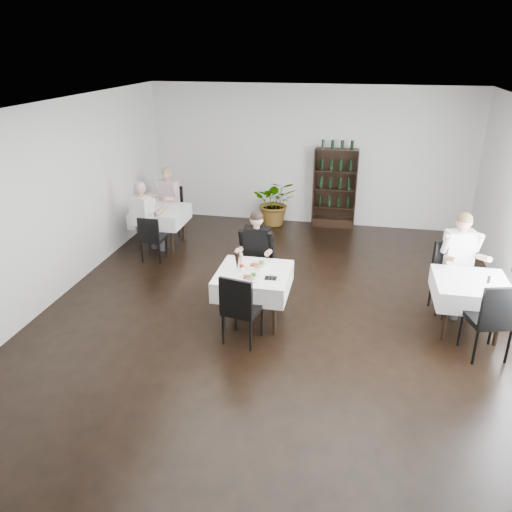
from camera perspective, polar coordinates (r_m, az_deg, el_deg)
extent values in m
plane|color=black|center=(7.42, 2.01, -7.37)|extent=(9.00, 9.00, 0.00)
plane|color=white|center=(6.43, 2.40, 16.30)|extent=(9.00, 9.00, 0.00)
plane|color=silver|center=(11.09, 6.09, 11.26)|extent=(7.00, 0.00, 7.00)
plane|color=silver|center=(3.07, -13.23, -25.24)|extent=(7.00, 0.00, 7.00)
plane|color=silver|center=(8.08, -23.20, 4.98)|extent=(0.00, 9.00, 9.00)
cube|color=black|center=(11.25, 8.74, 3.88)|extent=(0.90, 0.28, 0.20)
cylinder|color=black|center=(7.06, -3.80, -5.81)|extent=(0.06, 0.06, 0.71)
cylinder|color=black|center=(7.68, -2.40, -3.23)|extent=(0.06, 0.06, 0.71)
cylinder|color=black|center=(6.92, 2.08, -6.40)|extent=(0.06, 0.06, 0.71)
cylinder|color=black|center=(7.55, 3.00, -3.72)|extent=(0.06, 0.06, 0.71)
cube|color=black|center=(7.12, -0.29, -2.07)|extent=(0.85, 0.85, 0.04)
cube|color=white|center=(7.17, -0.28, -2.87)|extent=(1.03, 1.03, 0.30)
cylinder|color=black|center=(9.99, -13.27, 2.56)|extent=(0.06, 0.06, 0.71)
cylinder|color=black|center=(10.57, -11.79, 3.85)|extent=(0.06, 0.06, 0.71)
cylinder|color=black|center=(9.73, -9.62, 2.32)|extent=(0.06, 0.06, 0.71)
cylinder|color=black|center=(10.33, -8.31, 3.64)|extent=(0.06, 0.06, 0.71)
cube|color=black|center=(10.03, -10.91, 5.12)|extent=(0.80, 0.80, 0.04)
cube|color=white|center=(10.06, -10.86, 4.53)|extent=(0.98, 0.98, 0.30)
cylinder|color=black|center=(7.26, 20.81, -6.53)|extent=(0.06, 0.06, 0.71)
cylinder|color=black|center=(7.86, 20.15, -4.11)|extent=(0.06, 0.06, 0.71)
cylinder|color=black|center=(7.42, 26.01, -6.81)|extent=(0.06, 0.06, 0.71)
cylinder|color=black|center=(8.00, 24.95, -4.42)|extent=(0.06, 0.06, 0.71)
cube|color=black|center=(7.46, 23.43, -2.89)|extent=(0.80, 0.80, 0.04)
cube|color=white|center=(7.51, 23.30, -3.65)|extent=(0.98, 0.98, 0.30)
imported|color=#26501B|center=(11.12, 2.22, 6.18)|extent=(1.03, 0.92, 1.04)
cylinder|color=black|center=(7.92, -2.19, -3.41)|extent=(0.04, 0.04, 0.45)
cylinder|color=black|center=(8.21, -0.57, -2.39)|extent=(0.04, 0.04, 0.45)
cylinder|color=black|center=(7.71, 0.20, -4.15)|extent=(0.04, 0.04, 0.45)
cylinder|color=black|center=(8.01, 1.77, -3.06)|extent=(0.04, 0.04, 0.45)
cube|color=black|center=(7.85, -0.20, -1.56)|extent=(0.59, 0.59, 0.07)
cube|color=black|center=(7.90, 0.64, 0.73)|extent=(0.44, 0.22, 0.49)
cylinder|color=black|center=(6.94, 0.71, -7.48)|extent=(0.04, 0.04, 0.46)
cylinder|color=black|center=(6.62, -0.64, -9.11)|extent=(0.04, 0.04, 0.46)
cylinder|color=black|center=(7.08, -2.32, -6.82)|extent=(0.04, 0.04, 0.46)
cylinder|color=black|center=(6.77, -3.78, -8.37)|extent=(0.04, 0.04, 0.46)
cube|color=black|center=(6.72, -1.53, -6.02)|extent=(0.55, 0.55, 0.07)
cube|color=black|center=(6.42, -2.34, -4.75)|extent=(0.46, 0.14, 0.50)
cylinder|color=black|center=(10.64, -10.89, 3.31)|extent=(0.04, 0.04, 0.45)
cylinder|color=black|center=(10.99, -10.36, 4.01)|extent=(0.04, 0.04, 0.45)
cylinder|color=black|center=(10.54, -8.82, 3.26)|extent=(0.04, 0.04, 0.45)
cylinder|color=black|center=(10.90, -8.35, 3.97)|extent=(0.04, 0.04, 0.45)
cube|color=black|center=(10.68, -9.70, 4.94)|extent=(0.50, 0.50, 0.07)
cube|color=black|center=(10.80, -9.53, 6.62)|extent=(0.46, 0.10, 0.49)
cylinder|color=black|center=(9.60, -10.16, 0.99)|extent=(0.03, 0.03, 0.40)
cylinder|color=black|center=(9.31, -10.97, 0.20)|extent=(0.03, 0.03, 0.40)
cylinder|color=black|center=(9.74, -12.05, 1.16)|extent=(0.03, 0.03, 0.40)
cylinder|color=black|center=(9.45, -12.91, 0.39)|extent=(0.03, 0.03, 0.40)
cube|color=black|center=(9.44, -11.63, 1.96)|extent=(0.41, 0.41, 0.06)
cube|color=black|center=(9.21, -12.20, 2.92)|extent=(0.40, 0.05, 0.43)
cylinder|color=black|center=(7.82, 20.74, -5.25)|extent=(0.04, 0.04, 0.49)
cylinder|color=black|center=(8.14, 19.31, -3.88)|extent=(0.04, 0.04, 0.49)
cylinder|color=black|center=(8.03, 23.38, -4.91)|extent=(0.04, 0.04, 0.49)
cylinder|color=black|center=(8.35, 21.88, -3.59)|extent=(0.04, 0.04, 0.49)
cube|color=black|center=(7.97, 21.61, -2.63)|extent=(0.63, 0.63, 0.07)
cube|color=black|center=(8.03, 21.13, -0.11)|extent=(0.47, 0.22, 0.53)
cylinder|color=black|center=(7.45, 25.31, -7.49)|extent=(0.04, 0.04, 0.49)
cylinder|color=black|center=(7.14, 26.87, -9.18)|extent=(0.04, 0.04, 0.49)
cylinder|color=black|center=(7.26, 22.32, -7.77)|extent=(0.04, 0.04, 0.49)
cylinder|color=black|center=(6.94, 23.77, -9.54)|extent=(0.04, 0.04, 0.49)
cube|color=black|center=(7.06, 24.94, -6.54)|extent=(0.60, 0.60, 0.07)
cube|color=black|center=(6.76, 26.20, -5.32)|extent=(0.49, 0.18, 0.54)
cube|color=#404047|center=(7.76, -0.88, -1.31)|extent=(0.15, 0.42, 0.14)
cylinder|color=#404047|center=(7.74, -1.12, -3.94)|extent=(0.11, 0.11, 0.48)
cube|color=#404047|center=(7.73, 0.55, -1.42)|extent=(0.15, 0.42, 0.14)
cylinder|color=#404047|center=(7.70, 0.32, -4.06)|extent=(0.11, 0.11, 0.48)
cube|color=black|center=(7.78, 0.08, 1.38)|extent=(0.40, 0.23, 0.54)
cylinder|color=tan|center=(7.59, -1.96, 0.62)|extent=(0.09, 0.31, 0.15)
cylinder|color=tan|center=(7.51, 1.42, 0.39)|extent=(0.09, 0.31, 0.15)
sphere|color=tan|center=(7.62, 0.06, 4.22)|extent=(0.21, 0.21, 0.21)
sphere|color=black|center=(7.61, 0.06, 4.44)|extent=(0.21, 0.21, 0.21)
cube|color=#404047|center=(10.63, -10.89, 5.18)|extent=(0.27, 0.44, 0.14)
cylinder|color=#404047|center=(10.60, -11.40, 3.30)|extent=(0.11, 0.11, 0.49)
cube|color=#404047|center=(10.50, -10.07, 5.02)|extent=(0.27, 0.44, 0.14)
cylinder|color=#404047|center=(10.47, -10.60, 3.12)|extent=(0.11, 0.11, 0.49)
cube|color=#CCA8AD|center=(10.60, -9.94, 7.07)|extent=(0.45, 0.34, 0.55)
cylinder|color=tan|center=(10.57, -11.83, 6.76)|extent=(0.18, 0.32, 0.15)
cylinder|color=tan|center=(10.27, -9.94, 6.42)|extent=(0.18, 0.32, 0.15)
sphere|color=tan|center=(10.48, -10.16, 9.24)|extent=(0.21, 0.21, 0.21)
sphere|color=olive|center=(10.48, -10.18, 9.40)|extent=(0.21, 0.21, 0.21)
cube|color=#404047|center=(9.69, -11.61, 3.39)|extent=(0.28, 0.45, 0.14)
cylinder|color=#404047|center=(9.92, -10.75, 1.97)|extent=(0.11, 0.11, 0.49)
cube|color=#404047|center=(9.82, -12.47, 3.59)|extent=(0.28, 0.45, 0.14)
cylinder|color=#404047|center=(10.05, -11.61, 2.19)|extent=(0.11, 0.11, 0.49)
cube|color=white|center=(9.52, -13.00, 5.03)|extent=(0.46, 0.35, 0.55)
cylinder|color=tan|center=(9.56, -10.85, 5.16)|extent=(0.19, 0.32, 0.16)
cylinder|color=tan|center=(9.87, -12.86, 5.56)|extent=(0.19, 0.32, 0.16)
sphere|color=tan|center=(9.42, -13.14, 7.52)|extent=(0.21, 0.21, 0.21)
sphere|color=beige|center=(9.41, -13.16, 7.69)|extent=(0.21, 0.21, 0.21)
cube|color=#404047|center=(7.91, 21.71, -2.23)|extent=(0.26, 0.47, 0.15)
cylinder|color=#404047|center=(7.90, 21.92, -5.01)|extent=(0.12, 0.12, 0.52)
cube|color=#404047|center=(8.01, 23.07, -2.16)|extent=(0.26, 0.47, 0.15)
cylinder|color=#404047|center=(8.00, 23.29, -4.90)|extent=(0.12, 0.12, 0.52)
cube|color=white|center=(7.99, 22.16, 0.68)|extent=(0.47, 0.34, 0.58)
cylinder|color=tan|center=(7.66, 21.40, -0.33)|extent=(0.17, 0.34, 0.16)
cylinder|color=tan|center=(7.88, 24.60, -0.21)|extent=(0.17, 0.34, 0.16)
sphere|color=tan|center=(7.83, 22.71, 3.63)|extent=(0.22, 0.22, 0.22)
sphere|color=brown|center=(7.82, 22.75, 3.85)|extent=(0.22, 0.22, 0.22)
cube|color=white|center=(7.25, 0.11, -1.15)|extent=(0.34, 0.34, 0.02)
cube|color=#5B2B1A|center=(7.23, -0.17, -1.04)|extent=(0.12, 0.10, 0.03)
sphere|color=#39701E|center=(7.26, 0.67, -0.76)|extent=(0.06, 0.06, 0.06)
cube|color=olive|center=(7.19, 0.18, -1.23)|extent=(0.12, 0.12, 0.02)
cube|color=white|center=(6.89, -0.73, -2.52)|extent=(0.26, 0.26, 0.02)
cube|color=#5B2B1A|center=(6.87, -1.02, -2.41)|extent=(0.12, 0.10, 0.02)
sphere|color=#39701E|center=(6.90, -0.16, -2.12)|extent=(0.06, 0.06, 0.06)
cube|color=olive|center=(6.83, -0.67, -2.61)|extent=(0.11, 0.10, 0.02)
cone|color=black|center=(7.10, -2.18, -0.64)|extent=(0.08, 0.08, 0.27)
cylinder|color=silver|center=(7.03, -2.20, 0.61)|extent=(0.02, 0.02, 0.07)
cone|color=#BF8D31|center=(7.17, -1.73, -0.57)|extent=(0.06, 0.06, 0.22)
cylinder|color=silver|center=(7.12, -1.74, 0.45)|extent=(0.02, 0.02, 0.06)
cylinder|color=silver|center=(7.09, -1.66, -0.95)|extent=(0.06, 0.06, 0.20)
cylinder|color=#B2120A|center=(7.10, -1.66, -1.06)|extent=(0.07, 0.07, 0.05)
cylinder|color=silver|center=(7.04, -1.67, 0.00)|extent=(0.02, 0.02, 0.05)
cube|color=black|center=(6.90, 1.69, -2.54)|extent=(0.17, 0.14, 0.01)
cylinder|color=silver|center=(6.90, 1.54, -2.46)|extent=(0.02, 0.18, 0.01)
cylinder|color=silver|center=(6.90, 1.85, -2.48)|extent=(0.03, 0.18, 0.01)
cylinder|color=black|center=(7.46, 25.06, -2.46)|extent=(0.04, 0.04, 0.10)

